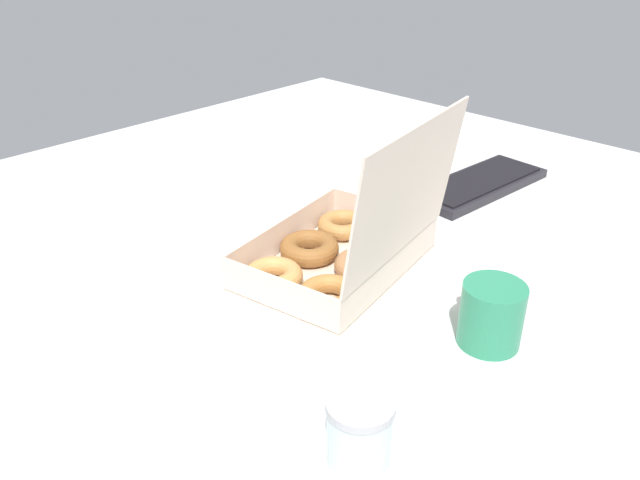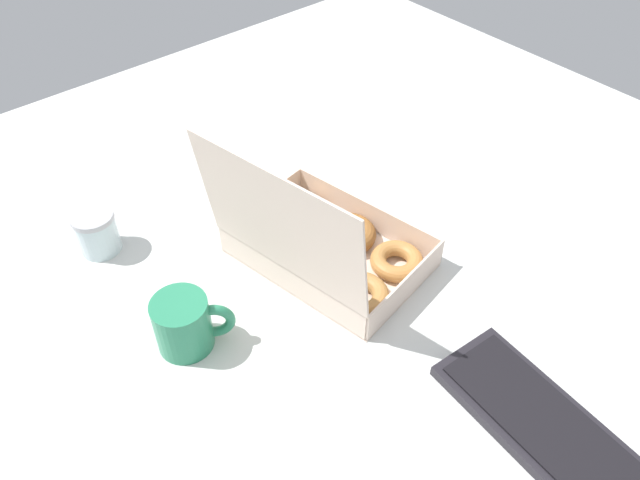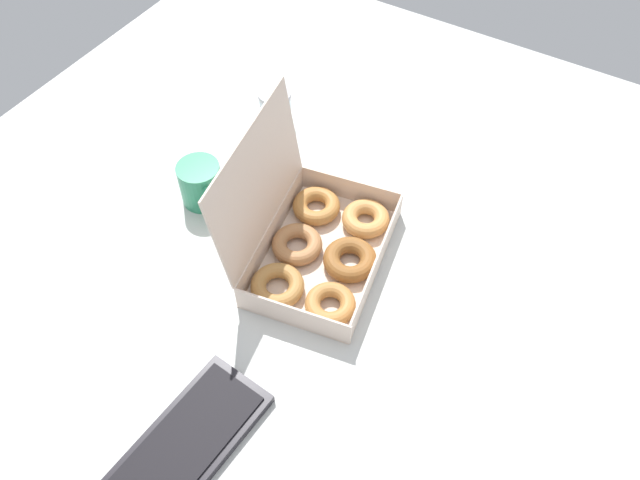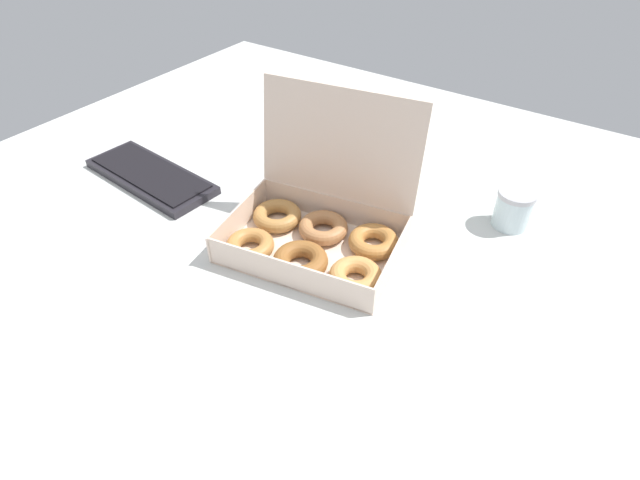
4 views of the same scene
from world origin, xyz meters
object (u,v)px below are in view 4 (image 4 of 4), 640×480
Objects in this scene: keyboard at (151,176)px; glass_jar at (513,208)px; coffee_mug at (387,166)px; donut_box at (316,233)px.

glass_jar reaches higher than keyboard.
coffee_mug is (46.24, 29.62, 3.73)cm from keyboard.
glass_jar is (75.00, 30.50, 3.07)cm from keyboard.
donut_box reaches higher than glass_jar.
keyboard is 4.29× the size of glass_jar.
donut_box reaches higher than keyboard.
donut_box is 3.14× the size of coffee_mug.
glass_jar is at bearing 1.75° from coffee_mug.
keyboard is at bearing -157.87° from glass_jar.
coffee_mug reaches higher than glass_jar.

